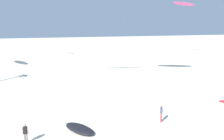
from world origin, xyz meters
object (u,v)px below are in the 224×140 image
object	(u,v)px
flying_kite_3	(184,4)
person_near_left	(161,113)
person_near_right	(25,133)
grounded_kite_1	(80,129)

from	to	relation	value
flying_kite_3	person_near_left	distance (m)	51.84
person_near_left	person_near_right	distance (m)	12.68
flying_kite_3	grounded_kite_1	world-z (taller)	flying_kite_3
grounded_kite_1	person_near_left	xyz separation A→B (m)	(8.10, -0.20, 0.73)
person_near_left	person_near_right	bearing A→B (deg)	-176.08
grounded_kite_1	person_near_right	distance (m)	4.72
person_near_right	grounded_kite_1	bearing A→B (deg)	13.19
flying_kite_3	person_near_left	bearing A→B (deg)	-123.73
grounded_kite_1	flying_kite_3	bearing A→B (deg)	49.07
person_near_left	person_near_right	size ratio (longest dim) A/B	1.01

